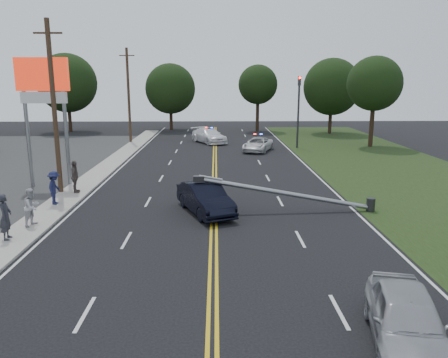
{
  "coord_description": "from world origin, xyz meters",
  "views": [
    {
      "loc": [
        0.12,
        -13.54,
        6.6
      ],
      "look_at": [
        0.52,
        8.22,
        1.7
      ],
      "focal_mm": 35.0,
      "sensor_mm": 36.0,
      "label": 1
    }
  ],
  "objects_px": {
    "utility_pole_mid": "(54,108)",
    "bystander_d": "(75,177)",
    "bystander_a": "(5,217)",
    "waiting_sedan": "(407,320)",
    "traffic_signal": "(299,106)",
    "bystander_c": "(54,188)",
    "emergency_b": "(209,136)",
    "pylon_sign": "(43,91)",
    "crashed_sedan": "(205,198)",
    "emergency_a": "(258,145)",
    "fallen_streetlight": "(296,195)",
    "utility_pole_far": "(129,95)",
    "bystander_b": "(32,207)"
  },
  "relations": [
    {
      "from": "crashed_sedan",
      "to": "bystander_d",
      "type": "height_order",
      "value": "bystander_d"
    },
    {
      "from": "pylon_sign",
      "to": "bystander_c",
      "type": "xyz_separation_m",
      "value": [
        1.95,
        -4.73,
        -4.98
      ]
    },
    {
      "from": "bystander_b",
      "to": "bystander_d",
      "type": "relative_size",
      "value": 0.92
    },
    {
      "from": "traffic_signal",
      "to": "bystander_c",
      "type": "bearing_deg",
      "value": -129.11
    },
    {
      "from": "crashed_sedan",
      "to": "emergency_a",
      "type": "distance_m",
      "value": 20.52
    },
    {
      "from": "traffic_signal",
      "to": "bystander_c",
      "type": "relative_size",
      "value": 3.91
    },
    {
      "from": "emergency_a",
      "to": "emergency_b",
      "type": "xyz_separation_m",
      "value": [
        -4.77,
        5.94,
        0.14
      ]
    },
    {
      "from": "traffic_signal",
      "to": "emergency_b",
      "type": "bearing_deg",
      "value": 156.67
    },
    {
      "from": "pylon_sign",
      "to": "utility_pole_far",
      "type": "distance_m",
      "value": 20.06
    },
    {
      "from": "fallen_streetlight",
      "to": "utility_pole_mid",
      "type": "xyz_separation_m",
      "value": [
        -13.39,
        4.0,
        4.17
      ]
    },
    {
      "from": "bystander_d",
      "to": "waiting_sedan",
      "type": "bearing_deg",
      "value": -147.47
    },
    {
      "from": "traffic_signal",
      "to": "waiting_sedan",
      "type": "relative_size",
      "value": 1.61
    },
    {
      "from": "emergency_a",
      "to": "bystander_c",
      "type": "distance_m",
      "value": 22.54
    },
    {
      "from": "fallen_streetlight",
      "to": "crashed_sedan",
      "type": "xyz_separation_m",
      "value": [
        -4.64,
        -0.09,
        -0.15
      ]
    },
    {
      "from": "utility_pole_mid",
      "to": "bystander_d",
      "type": "relative_size",
      "value": 5.27
    },
    {
      "from": "bystander_c",
      "to": "fallen_streetlight",
      "type": "bearing_deg",
      "value": -97.27
    },
    {
      "from": "traffic_signal",
      "to": "bystander_d",
      "type": "distance_m",
      "value": 24.81
    },
    {
      "from": "pylon_sign",
      "to": "utility_pole_mid",
      "type": "relative_size",
      "value": 0.8
    },
    {
      "from": "bystander_a",
      "to": "waiting_sedan",
      "type": "bearing_deg",
      "value": -127.92
    },
    {
      "from": "waiting_sedan",
      "to": "emergency_a",
      "type": "distance_m",
      "value": 31.65
    },
    {
      "from": "utility_pole_far",
      "to": "pylon_sign",
      "type": "bearing_deg",
      "value": -93.72
    },
    {
      "from": "fallen_streetlight",
      "to": "waiting_sedan",
      "type": "bearing_deg",
      "value": -86.55
    },
    {
      "from": "waiting_sedan",
      "to": "bystander_d",
      "type": "relative_size",
      "value": 2.31
    },
    {
      "from": "crashed_sedan",
      "to": "bystander_c",
      "type": "height_order",
      "value": "bystander_c"
    },
    {
      "from": "fallen_streetlight",
      "to": "waiting_sedan",
      "type": "relative_size",
      "value": 2.14
    },
    {
      "from": "emergency_b",
      "to": "bystander_a",
      "type": "xyz_separation_m",
      "value": [
        -8.0,
        -29.91,
        0.31
      ]
    },
    {
      "from": "utility_pole_far",
      "to": "crashed_sedan",
      "type": "relative_size",
      "value": 2.15
    },
    {
      "from": "emergency_a",
      "to": "utility_pole_mid",
      "type": "bearing_deg",
      "value": -109.5
    },
    {
      "from": "crashed_sedan",
      "to": "bystander_b",
      "type": "relative_size",
      "value": 2.68
    },
    {
      "from": "bystander_a",
      "to": "bystander_b",
      "type": "xyz_separation_m",
      "value": [
        0.34,
        1.81,
        -0.11
      ]
    },
    {
      "from": "utility_pole_far",
      "to": "bystander_a",
      "type": "relative_size",
      "value": 5.12
    },
    {
      "from": "pylon_sign",
      "to": "bystander_c",
      "type": "height_order",
      "value": "pylon_sign"
    },
    {
      "from": "emergency_b",
      "to": "fallen_streetlight",
      "type": "bearing_deg",
      "value": -107.71
    },
    {
      "from": "emergency_a",
      "to": "emergency_b",
      "type": "relative_size",
      "value": 0.86
    },
    {
      "from": "bystander_c",
      "to": "crashed_sedan",
      "type": "bearing_deg",
      "value": -101.13
    },
    {
      "from": "utility_pole_far",
      "to": "bystander_b",
      "type": "bearing_deg",
      "value": -88.18
    },
    {
      "from": "pylon_sign",
      "to": "bystander_d",
      "type": "bearing_deg",
      "value": -44.66
    },
    {
      "from": "emergency_a",
      "to": "emergency_b",
      "type": "distance_m",
      "value": 7.62
    },
    {
      "from": "waiting_sedan",
      "to": "emergency_b",
      "type": "xyz_separation_m",
      "value": [
        -5.54,
        37.58,
        0.04
      ]
    },
    {
      "from": "crashed_sedan",
      "to": "waiting_sedan",
      "type": "bearing_deg",
      "value": -87.69
    },
    {
      "from": "traffic_signal",
      "to": "fallen_streetlight",
      "type": "bearing_deg",
      "value": -100.59
    },
    {
      "from": "bystander_c",
      "to": "traffic_signal",
      "type": "bearing_deg",
      "value": -40.66
    },
    {
      "from": "utility_pole_mid",
      "to": "utility_pole_far",
      "type": "distance_m",
      "value": 22.0
    },
    {
      "from": "crashed_sedan",
      "to": "bystander_a",
      "type": "distance_m",
      "value": 9.11
    },
    {
      "from": "pylon_sign",
      "to": "bystander_a",
      "type": "bearing_deg",
      "value": -79.56
    },
    {
      "from": "bystander_c",
      "to": "emergency_b",
      "type": "bearing_deg",
      "value": -19.37
    },
    {
      "from": "bystander_b",
      "to": "bystander_d",
      "type": "height_order",
      "value": "bystander_d"
    },
    {
      "from": "utility_pole_mid",
      "to": "utility_pole_far",
      "type": "relative_size",
      "value": 1.0
    },
    {
      "from": "traffic_signal",
      "to": "crashed_sedan",
      "type": "bearing_deg",
      "value": -111.61
    },
    {
      "from": "fallen_streetlight",
      "to": "bystander_d",
      "type": "bearing_deg",
      "value": 163.16
    }
  ]
}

